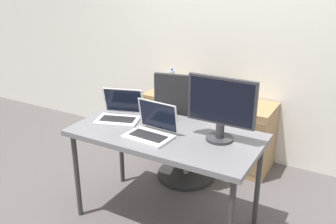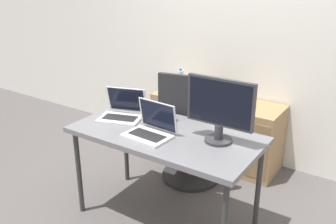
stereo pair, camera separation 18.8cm
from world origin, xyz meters
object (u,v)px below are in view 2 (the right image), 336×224
office_chair (189,141)px  cabinet_left (180,121)px  laptop_right (151,129)px  coffee_cup_white (155,117)px  monitor (220,109)px  cabinet_right (255,140)px  coffee_cup_brown (169,115)px  water_bottle (180,81)px  laptop_left (122,112)px

office_chair → cabinet_left: bearing=129.4°
laptop_right → coffee_cup_white: bearing=118.8°
monitor → cabinet_left: bearing=132.6°
office_chair → coffee_cup_white: 0.64m
cabinet_left → cabinet_right: 0.86m
cabinet_right → laptop_right: size_ratio=1.94×
office_chair → cabinet_right: office_chair is taller
cabinet_right → coffee_cup_brown: bearing=-112.7°
water_bottle → laptop_right: laptop_right is taller
monitor → water_bottle: bearing=132.5°
cabinet_left → monitor: bearing=-47.4°
laptop_left → cabinet_right: bearing=55.6°
cabinet_left → laptop_right: bearing=-67.4°
cabinet_left → monitor: (0.96, -1.05, 0.68)m
cabinet_right → coffee_cup_brown: coffee_cup_brown is taller
laptop_left → coffee_cup_white: bearing=14.4°
coffee_cup_white → office_chair: bearing=86.1°
cabinet_right → monitor: 1.25m
cabinet_right → water_bottle: size_ratio=2.64×
laptop_left → coffee_cup_white: (0.27, 0.07, -0.00)m
cabinet_right → monitor: monitor is taller
office_chair → laptop_left: office_chair is taller
coffee_cup_white → coffee_cup_brown: (0.08, 0.08, 0.00)m
water_bottle → monitor: (0.96, -1.05, 0.22)m
water_bottle → coffee_cup_brown: bearing=-63.2°
cabinet_right → coffee_cup_brown: (-0.39, -0.93, 0.48)m
coffee_cup_white → coffee_cup_brown: bearing=45.2°
laptop_left → coffee_cup_white: laptop_left is taller
office_chair → water_bottle: (-0.43, 0.52, 0.37)m
water_bottle → monitor: size_ratio=0.52×
cabinet_left → water_bottle: 0.46m
cabinet_left → laptop_right: laptop_right is taller
cabinet_left → water_bottle: size_ratio=2.64×
monitor → cabinet_right: bearing=95.4°
cabinet_left → laptop_left: size_ratio=1.73×
office_chair → cabinet_left: 0.68m
laptop_right → coffee_cup_brown: (-0.04, 0.30, -0.00)m
office_chair → cabinet_right: (0.44, 0.52, -0.08)m
laptop_left → monitor: size_ratio=0.79×
cabinet_right → water_bottle: water_bottle is taller
cabinet_right → coffee_cup_white: coffee_cup_white is taller
cabinet_left → coffee_cup_brown: bearing=-63.1°
coffee_cup_white → laptop_left: bearing=-165.6°
laptop_left → water_bottle: bearing=96.4°
monitor → coffee_cup_white: 0.60m
coffee_cup_brown → laptop_left: bearing=-156.8°
cabinet_left → coffee_cup_white: size_ratio=6.99×
water_bottle → monitor: 1.44m
water_bottle → laptop_left: (0.12, -1.09, 0.03)m
laptop_right → coffee_cup_white: laptop_right is taller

